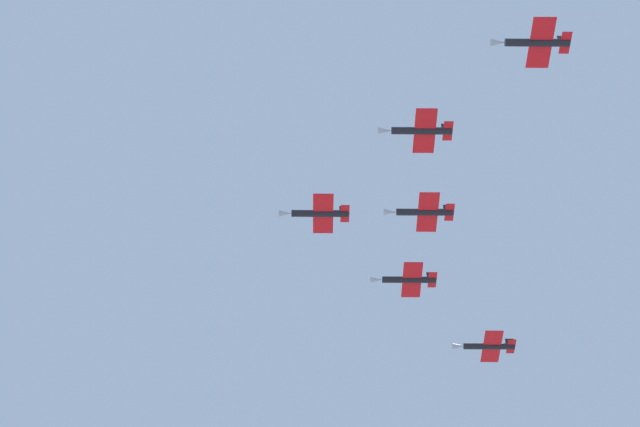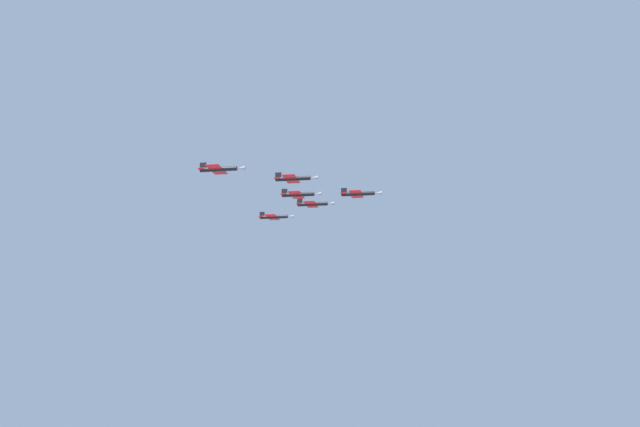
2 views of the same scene
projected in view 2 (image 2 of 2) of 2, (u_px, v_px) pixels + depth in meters
name	position (u px, v px, depth m)	size (l,w,h in m)	color
jet_lead	(359.00, 194.00, 198.98)	(8.79, 11.46, 2.40)	black
jet_port_inner	(313.00, 204.00, 216.42)	(8.79, 11.46, 2.40)	black
jet_starboard_inner	(294.00, 179.00, 186.69)	(8.79, 11.46, 2.40)	black
jet_port_outer	(299.00, 195.00, 201.65)	(8.79, 11.46, 2.40)	black
jet_starboard_outer	(275.00, 217.00, 233.56)	(8.79, 11.46, 2.40)	black
jet_center_rear	(220.00, 169.00, 173.95)	(8.79, 11.46, 2.40)	black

